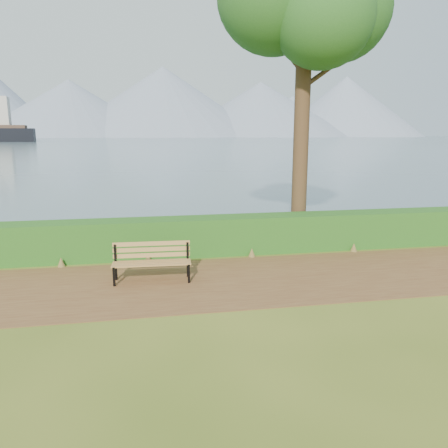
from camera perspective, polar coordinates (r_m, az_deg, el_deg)
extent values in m
plane|color=#435919|center=(9.39, -2.85, -8.23)|extent=(140.00, 140.00, 0.00)
cube|color=brown|center=(9.67, -3.09, -7.60)|extent=(40.00, 3.40, 0.01)
cube|color=#1B4F16|center=(11.72, -4.59, -1.63)|extent=(32.00, 0.85, 1.00)
cube|color=slate|center=(268.77, -10.51, 10.89)|extent=(700.00, 510.00, 0.00)
cone|color=slate|center=(408.54, -19.43, 14.04)|extent=(160.00, 160.00, 48.00)
cone|color=slate|center=(415.22, -7.91, 15.50)|extent=(190.00, 190.00, 62.00)
cone|color=slate|center=(424.15, 4.80, 14.67)|extent=(170.00, 170.00, 50.00)
cone|color=slate|center=(465.28, 15.58, 14.53)|extent=(150.00, 150.00, 58.00)
cone|color=slate|center=(439.07, -12.04, 13.38)|extent=(120.00, 120.00, 35.00)
cone|color=slate|center=(459.64, 8.90, 13.72)|extent=(130.00, 130.00, 40.00)
cube|color=black|center=(9.63, -14.17, -6.72)|extent=(0.05, 0.06, 0.43)
cube|color=black|center=(9.97, -13.97, -4.91)|extent=(0.05, 0.06, 0.81)
cube|color=black|center=(9.78, -14.10, -5.31)|extent=(0.07, 0.49, 0.05)
cube|color=black|center=(9.58, -4.62, -6.49)|extent=(0.05, 0.06, 0.43)
cube|color=black|center=(9.92, -4.77, -4.68)|extent=(0.05, 0.06, 0.81)
cube|color=black|center=(9.72, -4.71, -5.08)|extent=(0.07, 0.49, 0.05)
cube|color=olive|center=(9.54, -9.45, -5.36)|extent=(1.71, 0.17, 0.03)
cube|color=olive|center=(9.65, -9.43, -5.15)|extent=(1.71, 0.17, 0.03)
cube|color=olive|center=(9.77, -9.41, -4.95)|extent=(1.71, 0.17, 0.03)
cube|color=olive|center=(9.88, -9.39, -4.75)|extent=(1.71, 0.17, 0.03)
cube|color=olive|center=(9.90, -9.41, -4.03)|extent=(1.70, 0.13, 0.10)
cube|color=olive|center=(9.87, -9.43, -3.29)|extent=(1.70, 0.13, 0.10)
cube|color=olive|center=(9.84, -9.46, -2.54)|extent=(1.70, 0.13, 0.10)
cylinder|color=#3C2418|center=(12.88, 10.17, 14.80)|extent=(0.44, 0.44, 7.86)
sphere|color=#174517|center=(13.78, 14.84, 25.43)|extent=(2.84, 2.84, 2.84)
sphere|color=#174517|center=(12.51, 12.80, 24.92)|extent=(2.62, 2.62, 2.62)
cylinder|color=#3C2418|center=(13.14, 12.43, 18.47)|extent=(1.15, 0.13, 0.86)
cylinder|color=#3C2418|center=(13.00, 8.30, 21.13)|extent=(0.89, 0.41, 0.79)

